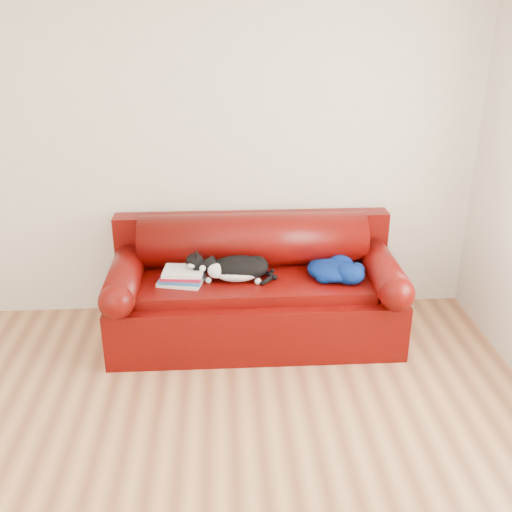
% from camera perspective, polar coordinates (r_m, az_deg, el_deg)
% --- Properties ---
extents(ground, '(4.50, 4.50, 0.00)m').
position_cam_1_polar(ground, '(3.41, -7.55, -20.63)').
color(ground, brown).
rests_on(ground, ground).
extents(room_shell, '(4.52, 4.02, 2.61)m').
position_cam_1_polar(room_shell, '(2.57, -6.70, 7.58)').
color(room_shell, beige).
rests_on(room_shell, ground).
extents(sofa_base, '(2.10, 0.90, 0.50)m').
position_cam_1_polar(sofa_base, '(4.49, -0.11, -4.90)').
color(sofa_base, '#3A0502').
rests_on(sofa_base, ground).
extents(sofa_back, '(2.10, 1.01, 0.88)m').
position_cam_1_polar(sofa_back, '(4.57, -0.29, -0.10)').
color(sofa_back, '#3A0502').
rests_on(sofa_back, ground).
extents(book_stack, '(0.35, 0.30, 0.10)m').
position_cam_1_polar(book_stack, '(4.28, -7.02, -1.91)').
color(book_stack, beige).
rests_on(book_stack, sofa_base).
extents(cat, '(0.62, 0.28, 0.22)m').
position_cam_1_polar(cat, '(4.27, -1.72, -1.24)').
color(cat, black).
rests_on(cat, sofa_base).
extents(blanket, '(0.47, 0.48, 0.14)m').
position_cam_1_polar(blanket, '(4.36, 7.51, -1.27)').
color(blanket, '#02134B').
rests_on(blanket, sofa_base).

